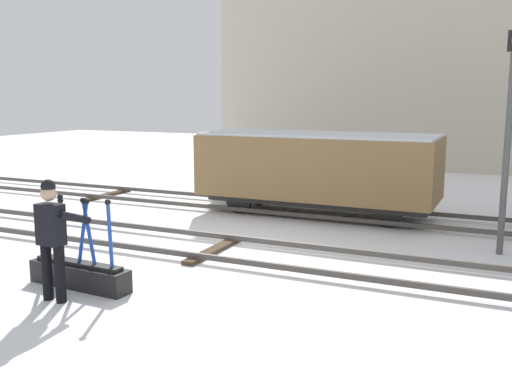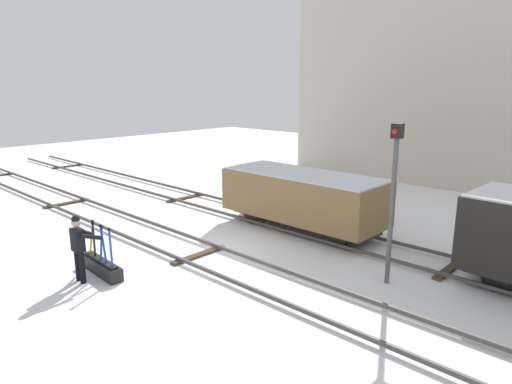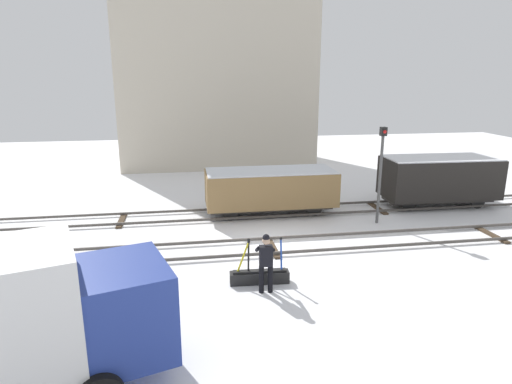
{
  "view_description": "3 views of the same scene",
  "coord_description": "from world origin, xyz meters",
  "px_view_note": "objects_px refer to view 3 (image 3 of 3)",
  "views": [
    {
      "loc": [
        5.1,
        -9.19,
        2.95
      ],
      "look_at": [
        0.7,
        0.43,
        1.15
      ],
      "focal_mm": 39.73,
      "sensor_mm": 36.0,
      "label": 1
    },
    {
      "loc": [
        9.96,
        -8.09,
        5.0
      ],
      "look_at": [
        -0.07,
        2.57,
        1.52
      ],
      "focal_mm": 31.78,
      "sensor_mm": 36.0,
      "label": 2
    },
    {
      "loc": [
        -2.99,
        -14.71,
        6.1
      ],
      "look_at": [
        -0.22,
        2.44,
        1.51
      ],
      "focal_mm": 30.88,
      "sensor_mm": 36.0,
      "label": 3
    }
  ],
  "objects_px": {
    "signal_post": "(381,166)",
    "freight_car_far_end": "(439,178)",
    "rail_worker": "(266,259)",
    "switch_lever_frame": "(260,275)",
    "delivery_truck": "(9,323)",
    "freight_car_near_switch": "(270,188)"
  },
  "relations": [
    {
      "from": "signal_post",
      "to": "freight_car_far_end",
      "type": "bearing_deg",
      "value": 26.49
    },
    {
      "from": "rail_worker",
      "to": "freight_car_far_end",
      "type": "distance_m",
      "value": 12.2
    },
    {
      "from": "switch_lever_frame",
      "to": "freight_car_far_end",
      "type": "bearing_deg",
      "value": 37.39
    },
    {
      "from": "delivery_truck",
      "to": "freight_car_far_end",
      "type": "distance_m",
      "value": 18.79
    },
    {
      "from": "delivery_truck",
      "to": "switch_lever_frame",
      "type": "bearing_deg",
      "value": 21.3
    },
    {
      "from": "switch_lever_frame",
      "to": "delivery_truck",
      "type": "xyz_separation_m",
      "value": [
        -5.4,
        -4.26,
        1.46
      ]
    },
    {
      "from": "switch_lever_frame",
      "to": "rail_worker",
      "type": "relative_size",
      "value": 1.01
    },
    {
      "from": "rail_worker",
      "to": "freight_car_far_end",
      "type": "xyz_separation_m",
      "value": [
        9.75,
        7.32,
        0.36
      ]
    },
    {
      "from": "rail_worker",
      "to": "freight_car_near_switch",
      "type": "relative_size",
      "value": 0.31
    },
    {
      "from": "freight_car_far_end",
      "to": "signal_post",
      "type": "bearing_deg",
      "value": -151.54
    },
    {
      "from": "signal_post",
      "to": "freight_car_far_end",
      "type": "relative_size",
      "value": 0.76
    },
    {
      "from": "rail_worker",
      "to": "signal_post",
      "type": "relative_size",
      "value": 0.44
    },
    {
      "from": "switch_lever_frame",
      "to": "delivery_truck",
      "type": "bearing_deg",
      "value": -138.7
    },
    {
      "from": "rail_worker",
      "to": "signal_post",
      "type": "xyz_separation_m",
      "value": [
        5.83,
        5.36,
        1.48
      ]
    },
    {
      "from": "rail_worker",
      "to": "delivery_truck",
      "type": "height_order",
      "value": "delivery_truck"
    },
    {
      "from": "delivery_truck",
      "to": "freight_car_near_switch",
      "type": "distance_m",
      "value": 13.05
    },
    {
      "from": "switch_lever_frame",
      "to": "rail_worker",
      "type": "bearing_deg",
      "value": -79.2
    },
    {
      "from": "freight_car_near_switch",
      "to": "freight_car_far_end",
      "type": "bearing_deg",
      "value": -0.06
    },
    {
      "from": "rail_worker",
      "to": "freight_car_far_end",
      "type": "bearing_deg",
      "value": 39.9
    },
    {
      "from": "freight_car_far_end",
      "to": "freight_car_near_switch",
      "type": "height_order",
      "value": "freight_car_far_end"
    },
    {
      "from": "delivery_truck",
      "to": "freight_car_far_end",
      "type": "bearing_deg",
      "value": 18.82
    },
    {
      "from": "switch_lever_frame",
      "to": "freight_car_far_end",
      "type": "xyz_separation_m",
      "value": [
        9.83,
        6.72,
        1.13
      ]
    }
  ]
}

